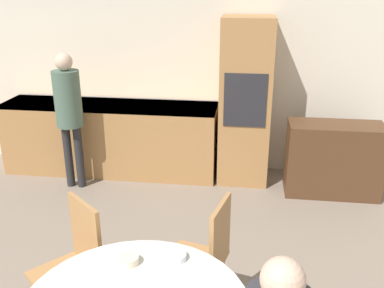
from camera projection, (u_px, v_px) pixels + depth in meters
wall_back at (218, 67)px, 5.22m from camera, size 6.95×0.05×2.60m
kitchen_counter at (111, 137)px, 5.36m from camera, size 2.64×0.60×0.88m
oven_unit at (245, 102)px, 4.99m from camera, size 0.58×0.59×1.93m
sideboard at (333, 159)px, 4.80m from camera, size 1.03×0.45×0.83m
chair_far_left at (76, 259)px, 2.92m from camera, size 0.56×0.56×0.92m
chair_far_right at (207, 254)px, 2.97m from camera, size 0.48×0.48×0.92m
person_standing at (68, 106)px, 4.76m from camera, size 0.30×0.30×1.57m
bowl_near at (128, 260)px, 2.50m from camera, size 0.12×0.12×0.05m
bowl_centre at (175, 256)px, 2.54m from camera, size 0.14×0.14×0.04m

